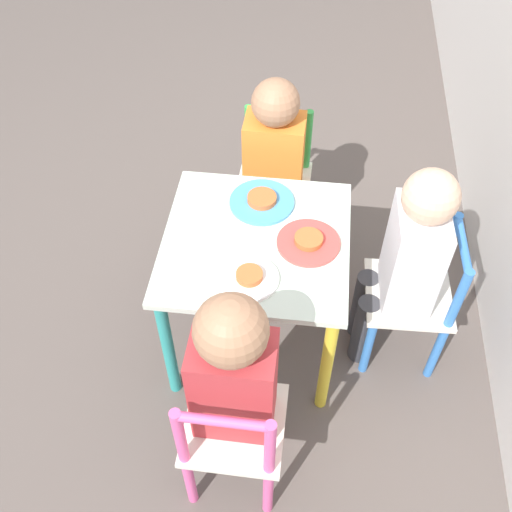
# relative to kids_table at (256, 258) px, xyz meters

# --- Properties ---
(ground_plane) EXTENTS (6.00, 6.00, 0.00)m
(ground_plane) POSITION_rel_kids_table_xyz_m (0.00, 0.00, -0.40)
(ground_plane) COLOR #5B514C
(kids_table) EXTENTS (0.53, 0.53, 0.48)m
(kids_table) POSITION_rel_kids_table_xyz_m (0.00, 0.00, 0.00)
(kids_table) COLOR silver
(kids_table) RESTS_ON ground_plane
(chair_blue) EXTENTS (0.27, 0.27, 0.53)m
(chair_blue) POSITION_rel_kids_table_xyz_m (-0.02, 0.49, -0.14)
(chair_blue) COLOR silver
(chair_blue) RESTS_ON ground_plane
(chair_pink) EXTENTS (0.26, 0.26, 0.53)m
(chair_pink) POSITION_rel_kids_table_xyz_m (0.49, -0.00, -0.14)
(chair_pink) COLOR silver
(chair_pink) RESTS_ON ground_plane
(chair_green) EXTENTS (0.26, 0.26, 0.53)m
(chair_green) POSITION_rel_kids_table_xyz_m (-0.49, 0.01, -0.14)
(chair_green) COLOR silver
(chair_green) RESTS_ON ground_plane
(child_back) EXTENTS (0.20, 0.21, 0.76)m
(child_back) POSITION_rel_kids_table_xyz_m (-0.01, 0.43, 0.05)
(child_back) COLOR #38383D
(child_back) RESTS_ON ground_plane
(child_right) EXTENTS (0.22, 0.20, 0.77)m
(child_right) POSITION_rel_kids_table_xyz_m (0.43, -0.00, 0.06)
(child_right) COLOR #38383D
(child_right) RESTS_ON ground_plane
(child_left) EXTENTS (0.21, 0.20, 0.72)m
(child_left) POSITION_rel_kids_table_xyz_m (-0.43, 0.01, 0.03)
(child_left) COLOR #38383D
(child_left) RESTS_ON ground_plane
(plate_back) EXTENTS (0.18, 0.18, 0.03)m
(plate_back) POSITION_rel_kids_table_xyz_m (0.00, 0.15, 0.09)
(plate_back) COLOR #E54C47
(plate_back) RESTS_ON kids_table
(plate_right) EXTENTS (0.16, 0.16, 0.03)m
(plate_right) POSITION_rel_kids_table_xyz_m (0.15, 0.00, 0.09)
(plate_right) COLOR white
(plate_right) RESTS_ON kids_table
(plate_left) EXTENTS (0.20, 0.20, 0.03)m
(plate_left) POSITION_rel_kids_table_xyz_m (-0.15, 0.00, 0.09)
(plate_left) COLOR #4C9EE0
(plate_left) RESTS_ON kids_table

